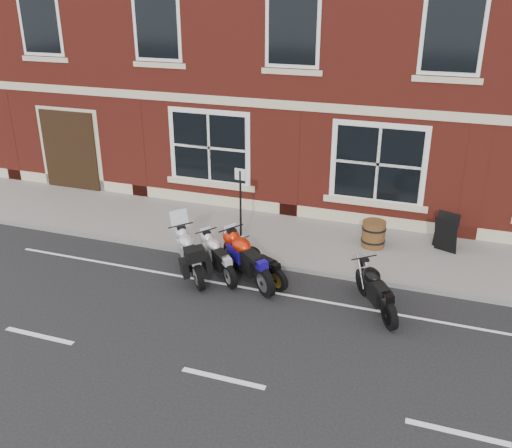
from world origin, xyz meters
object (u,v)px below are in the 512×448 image
Objects in this scene: moto_touring_silver at (191,252)px; moto_sport_red at (248,257)px; parking_sign at (241,202)px; a_board_sign at (446,233)px; moto_naked_black at (377,288)px; moto_sport_black at (259,262)px; barrel_planter at (374,234)px; moto_sport_silver at (219,255)px.

moto_touring_silver is 0.98× the size of moto_sport_red.
moto_sport_red is 1.84m from parking_sign.
a_board_sign is at bearing -9.72° from moto_touring_silver.
a_board_sign is 5.34m from parking_sign.
a_board_sign is (5.73, 3.13, 0.02)m from moto_touring_silver.
moto_naked_black is at bearing -40.74° from moto_touring_silver.
moto_sport_red is 0.27m from moto_sport_black.
moto_touring_silver reaches higher than barrel_planter.
moto_naked_black reaches higher than moto_sport_silver.
a_board_sign is at bearing -25.93° from moto_sport_black.
moto_touring_silver is at bearing 137.45° from moto_sport_red.
moto_sport_red is 3.07m from moto_naked_black.
moto_touring_silver reaches higher than moto_sport_black.
moto_sport_black is at bearing -30.79° from moto_touring_silver.
barrel_planter is (3.31, 2.55, -0.04)m from moto_sport_silver.
moto_naked_black is at bearing -79.99° from barrel_planter.
moto_sport_black is at bearing -30.14° from moto_sport_red.
moto_sport_silver is at bearing 143.11° from moto_naked_black.
moto_touring_silver is 1.41m from moto_sport_red.
moto_sport_silver is (0.64, 0.18, -0.07)m from moto_touring_silver.
a_board_sign reaches higher than moto_naked_black.
moto_naked_black is 1.87× the size of a_board_sign.
moto_sport_silver is at bearing -142.35° from barrel_planter.
moto_touring_silver is 0.67m from moto_sport_silver.
moto_sport_black is 2.86m from moto_naked_black.
barrel_planter is (-1.78, -0.39, -0.13)m from a_board_sign.
a_board_sign is (1.26, 3.31, 0.08)m from moto_naked_black.
moto_sport_silver is (-0.77, 0.04, -0.09)m from moto_sport_red.
moto_sport_black is 1.75× the size of a_board_sign.
moto_touring_silver is at bearing 146.24° from moto_naked_black.
parking_sign is at bearing -143.01° from a_board_sign.
moto_sport_silver reaches higher than moto_sport_black.
parking_sign reaches higher than moto_touring_silver.
moto_sport_red is at bearing -32.60° from moto_touring_silver.
barrel_planter is at bearing -3.66° from moto_touring_silver.
moto_sport_red is at bearing -57.30° from parking_sign.
a_board_sign is (4.09, 2.91, 0.12)m from moto_sport_black.
barrel_planter is (2.54, 2.59, -0.13)m from moto_sport_red.
moto_sport_silver is 2.11× the size of barrel_planter.
a_board_sign is at bearing -15.12° from moto_sport_silver.
moto_sport_red is 0.86× the size of parking_sign.
moto_sport_red reaches higher than moto_sport_black.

